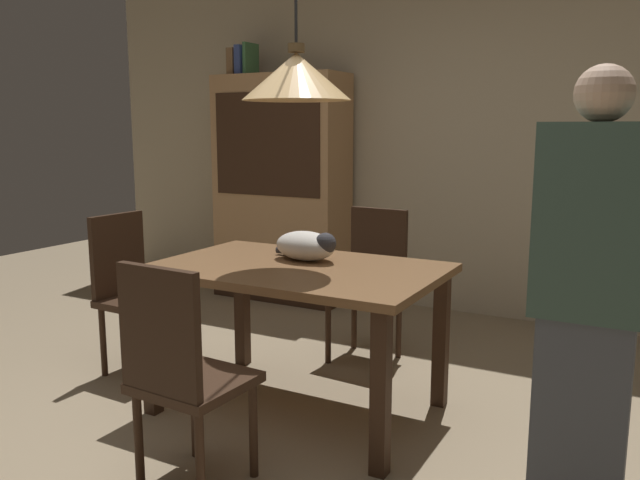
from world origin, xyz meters
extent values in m
plane|color=#998466|center=(0.00, 0.00, 0.00)|extent=(10.00, 10.00, 0.00)
cube|color=beige|center=(0.00, 2.65, 1.45)|extent=(6.40, 0.10, 2.90)
cube|color=brown|center=(-0.03, 0.46, 0.73)|extent=(1.40, 0.90, 0.04)
cube|color=#382316|center=(-0.65, 0.07, 0.35)|extent=(0.07, 0.07, 0.71)
cube|color=#382316|center=(0.59, 0.07, 0.35)|extent=(0.07, 0.07, 0.71)
cube|color=#382316|center=(-0.65, 0.85, 0.35)|extent=(0.07, 0.07, 0.71)
cube|color=#382316|center=(0.59, 0.85, 0.35)|extent=(0.07, 0.07, 0.71)
cube|color=#382316|center=(-0.03, -0.34, 0.43)|extent=(0.42, 0.42, 0.04)
cube|color=#322014|center=(-0.04, -0.52, 0.69)|extent=(0.38, 0.06, 0.48)
cylinder|color=#382316|center=(0.14, -0.19, 0.21)|extent=(0.04, 0.04, 0.41)
cylinder|color=#382316|center=(-0.18, -0.17, 0.21)|extent=(0.04, 0.04, 0.41)
cylinder|color=#382316|center=(0.12, -0.51, 0.21)|extent=(0.04, 0.04, 0.41)
cylinder|color=#382316|center=(-0.20, -0.49, 0.21)|extent=(0.04, 0.04, 0.41)
cube|color=#382316|center=(-1.08, 0.46, 0.43)|extent=(0.42, 0.42, 0.04)
cube|color=#322014|center=(-1.26, 0.47, 0.69)|extent=(0.05, 0.38, 0.48)
cylinder|color=#382316|center=(-0.93, 0.30, 0.21)|extent=(0.04, 0.04, 0.41)
cylinder|color=#382316|center=(-0.91, 0.62, 0.21)|extent=(0.04, 0.04, 0.41)
cylinder|color=#382316|center=(-1.25, 0.31, 0.21)|extent=(0.04, 0.04, 0.41)
cylinder|color=#382316|center=(-1.23, 0.63, 0.21)|extent=(0.04, 0.04, 0.41)
cube|color=#382316|center=(-0.03, 1.26, 0.43)|extent=(0.43, 0.43, 0.04)
cube|color=#322014|center=(-0.02, 1.44, 0.69)|extent=(0.38, 0.06, 0.48)
cylinder|color=#382316|center=(-0.20, 1.12, 0.21)|extent=(0.04, 0.04, 0.41)
cylinder|color=#382316|center=(0.12, 1.09, 0.21)|extent=(0.04, 0.04, 0.41)
cylinder|color=#382316|center=(-0.18, 1.43, 0.21)|extent=(0.04, 0.04, 0.41)
cylinder|color=#382316|center=(0.14, 1.41, 0.21)|extent=(0.04, 0.04, 0.41)
ellipsoid|color=silver|center=(-0.06, 0.60, 0.82)|extent=(0.37, 0.26, 0.15)
sphere|color=#333338|center=(0.06, 0.58, 0.85)|extent=(0.11, 0.11, 0.11)
cylinder|color=#333338|center=(-0.18, 0.66, 0.78)|extent=(0.18, 0.04, 0.04)
cone|color=#E5B775|center=(-0.03, 0.46, 1.66)|extent=(0.52, 0.52, 0.22)
cylinder|color=#513D23|center=(-0.03, 0.46, 1.79)|extent=(0.08, 0.08, 0.04)
cube|color=tan|center=(-1.28, 2.32, 0.93)|extent=(1.10, 0.44, 1.85)
cube|color=#382316|center=(-1.28, 2.10, 1.29)|extent=(0.97, 0.01, 0.81)
cube|color=#382316|center=(-1.28, 2.32, 0.04)|extent=(1.12, 0.45, 0.08)
cube|color=brown|center=(-1.69, 2.32, 1.96)|extent=(0.06, 0.24, 0.22)
cube|color=#384C93|center=(-1.62, 2.32, 1.97)|extent=(0.06, 0.24, 0.24)
cube|color=#427A4C|center=(-1.56, 2.32, 1.98)|extent=(0.03, 0.20, 0.26)
cube|color=#4C515B|center=(1.35, 0.02, 0.40)|extent=(0.30, 0.20, 0.80)
cube|color=#3D564C|center=(1.35, 0.02, 1.12)|extent=(0.36, 0.22, 0.64)
sphere|color=#DBB293|center=(1.35, 0.02, 1.53)|extent=(0.18, 0.18, 0.18)
camera|label=1|loc=(1.55, -2.21, 1.42)|focal=36.11mm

